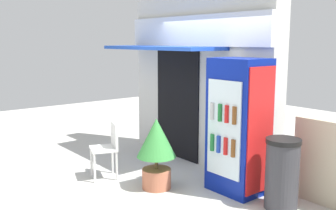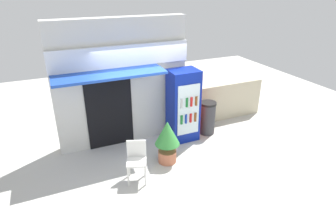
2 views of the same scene
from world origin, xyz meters
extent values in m
plane|color=beige|center=(0.00, 0.00, 0.00)|extent=(16.00, 16.00, 0.00)
cube|color=silver|center=(-0.52, 1.43, 1.59)|extent=(3.35, 0.34, 3.19)
cube|color=white|center=(-0.52, 1.22, 2.32)|extent=(3.35, 0.08, 0.51)
cube|color=#1E47B2|center=(-0.93, 0.86, 2.04)|extent=(2.49, 0.81, 0.06)
cube|color=black|center=(-0.93, 1.25, 0.99)|extent=(1.14, 0.03, 1.99)
cube|color=navy|center=(0.91, 0.84, 0.96)|extent=(0.75, 0.59, 1.92)
cube|color=silver|center=(0.91, 0.54, 0.96)|extent=(0.60, 0.02, 1.35)
cube|color=red|center=(1.29, 0.84, 0.96)|extent=(0.02, 0.53, 1.73)
cylinder|color=#196B2D|center=(0.72, 0.52, 0.74)|extent=(0.06, 0.06, 0.24)
cylinder|color=#1938A5|center=(0.84, 0.52, 0.74)|extent=(0.06, 0.06, 0.24)
cylinder|color=red|center=(0.97, 0.52, 0.74)|extent=(0.06, 0.06, 0.24)
cylinder|color=brown|center=(1.11, 0.52, 0.74)|extent=(0.06, 0.06, 0.24)
cylinder|color=#B2B2B7|center=(0.71, 0.52, 1.18)|extent=(0.06, 0.06, 0.24)
cylinder|color=#196B2D|center=(0.85, 0.52, 1.18)|extent=(0.06, 0.06, 0.24)
cylinder|color=red|center=(0.98, 0.52, 1.18)|extent=(0.06, 0.06, 0.24)
cylinder|color=brown|center=(1.11, 0.52, 1.18)|extent=(0.06, 0.06, 0.24)
cylinder|color=silver|center=(-1.00, -0.50, 0.23)|extent=(0.04, 0.04, 0.46)
cylinder|color=silver|center=(-0.67, -0.62, 0.23)|extent=(0.04, 0.04, 0.46)
cylinder|color=silver|center=(-0.88, -0.18, 0.23)|extent=(0.04, 0.04, 0.46)
cylinder|color=silver|center=(-0.55, -0.30, 0.23)|extent=(0.04, 0.04, 0.46)
cube|color=silver|center=(-0.77, -0.40, 0.48)|extent=(0.52, 0.51, 0.04)
cube|color=silver|center=(-0.71, -0.23, 0.69)|extent=(0.40, 0.18, 0.39)
cylinder|color=#BC6B4C|center=(0.10, -0.01, 0.15)|extent=(0.43, 0.43, 0.29)
cylinder|color=brown|center=(0.10, -0.01, 0.39)|extent=(0.05, 0.05, 0.19)
cone|color=#388C3D|center=(0.10, -0.01, 0.77)|extent=(0.58, 0.58, 0.57)
cylinder|color=#38383D|center=(1.67, 0.83, 0.43)|extent=(0.43, 0.43, 0.87)
cylinder|color=black|center=(1.67, 0.83, 0.90)|extent=(0.45, 0.45, 0.06)
camera|label=1|loc=(4.49, -3.32, 2.15)|focal=41.63mm
camera|label=2|loc=(-2.13, -5.17, 3.92)|focal=30.18mm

